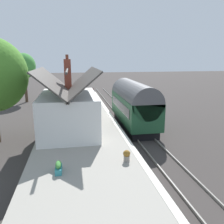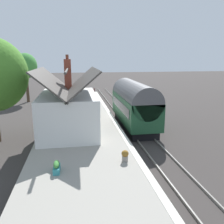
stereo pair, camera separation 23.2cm
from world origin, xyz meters
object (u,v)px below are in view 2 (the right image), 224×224
object	(u,v)px
tree_far_left	(25,66)
bench_near_building	(89,104)
station_building	(69,111)
station_sign_board	(94,91)
bench_mid_platform	(86,94)
bench_by_lamp	(85,98)
planter_corner_building	(97,111)
planter_under_sign	(57,167)
planter_edge_near	(69,99)
planter_by_door	(125,155)
planter_bench_left	(78,95)
train	(134,104)

from	to	relation	value
tree_far_left	bench_near_building	bearing A→B (deg)	-140.09
station_building	station_sign_board	distance (m)	13.95
bench_mid_platform	bench_by_lamp	distance (m)	3.36
planter_corner_building	bench_mid_platform	bearing A→B (deg)	3.42
planter_under_sign	tree_far_left	distance (m)	25.62
planter_under_sign	tree_far_left	xyz separation A→B (m)	(24.59, 5.91, 4.06)
planter_edge_near	planter_corner_building	size ratio (longest dim) A/B	1.17
planter_by_door	bench_by_lamp	bearing A→B (deg)	4.21
station_sign_board	planter_by_door	bearing A→B (deg)	179.97
station_sign_board	planter_bench_left	bearing A→B (deg)	58.18
train	bench_by_lamp	size ratio (longest dim) A/B	6.21
tree_far_left	bench_by_lamp	bearing A→B (deg)	-127.42
planter_by_door	planter_bench_left	distance (m)	20.93
planter_bench_left	planter_by_door	bearing A→B (deg)	-173.89
bench_by_lamp	planter_corner_building	bearing A→B (deg)	-173.34
planter_edge_near	planter_under_sign	size ratio (longest dim) A/B	1.09
station_building	bench_mid_platform	world-z (taller)	station_building
train	planter_under_sign	size ratio (longest dim) A/B	10.62
bench_near_building	planter_bench_left	xyz separation A→B (m)	(6.98, 1.16, -0.11)
planter_corner_building	station_sign_board	bearing A→B (deg)	-3.11
bench_by_lamp	bench_near_building	bearing A→B (deg)	-176.51
tree_far_left	planter_under_sign	bearing A→B (deg)	-166.48
bench_near_building	planter_edge_near	world-z (taller)	planter_edge_near
bench_mid_platform	bench_near_building	bearing A→B (deg)	-179.77
bench_near_building	planter_by_door	distance (m)	13.87
bench_mid_platform	station_sign_board	bearing A→B (deg)	-145.30
bench_near_building	bench_by_lamp	size ratio (longest dim) A/B	1.00
planter_bench_left	station_sign_board	xyz separation A→B (m)	(-1.39, -2.24, 0.83)
planter_edge_near	planter_under_sign	xyz separation A→B (m)	(-17.83, 0.27, -0.20)
train	bench_near_building	bearing A→B (deg)	40.45
station_building	bench_by_lamp	size ratio (longest dim) A/B	5.01
station_building	bench_mid_platform	size ratio (longest dim) A/B	5.04
bench_near_building	tree_far_left	world-z (taller)	tree_far_left
bench_mid_platform	planter_bench_left	bearing A→B (deg)	100.52
bench_near_building	planter_corner_building	size ratio (longest dim) A/B	1.83
bench_mid_platform	bench_near_building	distance (m)	7.19
bench_near_building	tree_far_left	distance (m)	13.77
bench_mid_platform	bench_by_lamp	xyz separation A→B (m)	(-3.36, 0.20, 0.00)
bench_by_lamp	planter_bench_left	world-z (taller)	bench_by_lamp
train	planter_corner_building	world-z (taller)	train
planter_by_door	planter_corner_building	bearing A→B (deg)	2.56
station_building	planter_bench_left	distance (m)	15.05
bench_near_building	planter_corner_building	world-z (taller)	bench_near_building
planter_by_door	station_sign_board	xyz separation A→B (m)	(19.42, -0.01, 0.84)
bench_mid_platform	planter_edge_near	bearing A→B (deg)	149.21
train	planter_corner_building	xyz separation A→B (m)	(1.38, 3.37, -0.87)
planter_by_door	station_sign_board	size ratio (longest dim) A/B	0.43
train	station_building	size ratio (longest dim) A/B	1.24
planter_bench_left	station_sign_board	size ratio (longest dim) A/B	0.45
bench_near_building	station_sign_board	xyz separation A→B (m)	(5.59, -1.08, 0.71)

